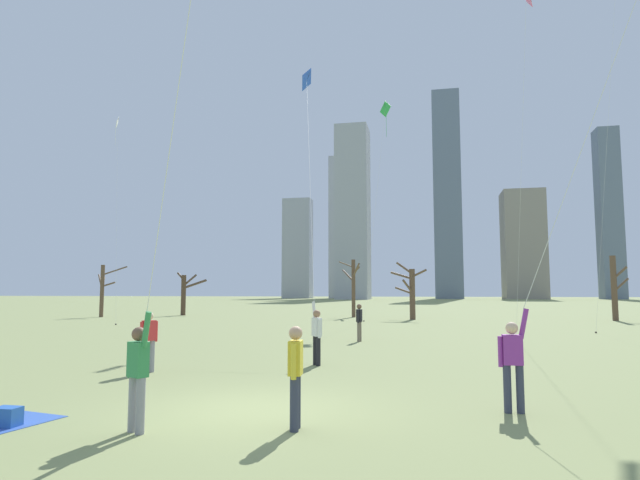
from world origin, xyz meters
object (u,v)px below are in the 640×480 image
at_px(bystander_watching_nearby, 149,339).
at_px(distant_kite_drifting_left_pink, 526,14).
at_px(bystander_strolling_midfield, 359,321).
at_px(bare_tree_rightmost, 185,292).
at_px(distant_kite_low_near_trees_white, 117,141).
at_px(picnic_spot, 2,418).
at_px(kite_flyer_midfield_left_blue, 313,235).
at_px(bare_tree_center, 353,285).
at_px(bare_tree_far_right_edge, 615,287).
at_px(kite_flyer_midfield_right_purple, 172,131).
at_px(bystander_far_off_by_trees, 295,371).
at_px(bare_tree_left_of_center, 411,291).
at_px(bare_tree_right_of_center, 103,289).
at_px(distant_kite_drifting_right_green, 384,125).
at_px(kite_flyer_far_back_orange, 570,202).

relative_size(bystander_watching_nearby, distant_kite_drifting_left_pink, 0.10).
bearing_deg(bystander_strolling_midfield, distant_kite_drifting_left_pink, 0.50).
bearing_deg(bare_tree_rightmost, distant_kite_low_near_trees_white, -88.33).
xyz_separation_m(distant_kite_low_near_trees_white, bare_tree_rightmost, (-0.35, 11.93, -10.69)).
relative_size(picnic_spot, bare_tree_rightmost, 0.52).
bearing_deg(bystander_strolling_midfield, bare_tree_rightmost, 130.78).
distance_m(kite_flyer_midfield_left_blue, picnic_spot, 12.27).
bearing_deg(bare_tree_center, bare_tree_far_right_edge, -4.03).
bearing_deg(distant_kite_drifting_left_pink, bare_tree_center, 116.62).
relative_size(kite_flyer_midfield_left_blue, picnic_spot, 7.53).
xyz_separation_m(kite_flyer_midfield_right_purple, picnic_spot, (-3.49, 1.11, -4.31)).
distance_m(distant_kite_low_near_trees_white, picnic_spot, 31.88).
distance_m(bystander_strolling_midfield, bystander_far_off_by_trees, 14.89).
height_order(distant_kite_drifting_left_pink, bare_tree_left_of_center, distant_kite_drifting_left_pink).
bearing_deg(bare_tree_left_of_center, bare_tree_far_right_edge, 5.29).
bearing_deg(bare_tree_right_of_center, bare_tree_rightmost, 40.13).
distance_m(distant_kite_drifting_right_green, distant_kite_low_near_trees_white, 18.99).
xyz_separation_m(bystander_far_off_by_trees, bare_tree_far_right_edge, (15.42, 34.79, 1.57)).
bearing_deg(bare_tree_rightmost, bystander_strolling_midfield, -49.22).
relative_size(kite_flyer_midfield_right_purple, distant_kite_drifting_right_green, 0.93).
relative_size(bystander_strolling_midfield, distant_kite_low_near_trees_white, 0.11).
distance_m(distant_kite_drifting_right_green, bare_tree_center, 13.83).
distance_m(kite_flyer_midfield_left_blue, bare_tree_rightmost, 31.59).
relative_size(bystander_far_off_by_trees, bare_tree_center, 0.34).
relative_size(kite_flyer_far_back_orange, bare_tree_left_of_center, 4.96).
height_order(bystander_strolling_midfield, distant_kite_drifting_right_green, distant_kite_drifting_right_green).
xyz_separation_m(distant_kite_drifting_left_pink, distant_kite_low_near_trees_white, (-25.77, 9.81, -1.33)).
height_order(picnic_spot, bare_tree_far_right_edge, bare_tree_far_right_edge).
relative_size(kite_flyer_midfield_left_blue, distant_kite_drifting_left_pink, 0.98).
distance_m(bystander_strolling_midfield, distant_kite_low_near_trees_white, 24.05).
xyz_separation_m(distant_kite_low_near_trees_white, bare_tree_right_of_center, (-5.67, 7.44, -10.39)).
bearing_deg(bare_tree_rightmost, picnic_spot, -68.19).
distance_m(bystander_far_off_by_trees, distant_kite_drifting_right_green, 31.92).
xyz_separation_m(bare_tree_rightmost, bare_tree_far_right_edge, (35.18, -1.87, 0.40)).
bearing_deg(bare_tree_center, distant_kite_drifting_right_green, -65.02).
bearing_deg(bystander_watching_nearby, bystander_far_off_by_trees, -42.63).
bearing_deg(bare_tree_far_right_edge, bystander_strolling_midfield, -129.41).
bearing_deg(bare_tree_left_of_center, kite_flyer_midfield_left_blue, -96.70).
bearing_deg(bystander_strolling_midfield, bare_tree_center, 98.88).
relative_size(kite_flyer_midfield_right_purple, bare_tree_rightmost, 3.77).
bearing_deg(bystander_watching_nearby, picnic_spot, -84.57).
height_order(bare_tree_center, bare_tree_right_of_center, bare_tree_center).
height_order(kite_flyer_midfield_left_blue, distant_kite_low_near_trees_white, kite_flyer_midfield_left_blue).
distance_m(bystander_watching_nearby, picnic_spot, 5.66).
relative_size(kite_flyer_midfield_left_blue, bare_tree_right_of_center, 3.48).
bearing_deg(distant_kite_drifting_left_pink, distant_kite_low_near_trees_white, 159.17).
bearing_deg(distant_kite_low_near_trees_white, distant_kite_drifting_left_pink, -20.83).
bearing_deg(bystander_far_off_by_trees, bare_tree_rightmost, 118.32).
relative_size(kite_flyer_midfield_left_blue, bystander_strolling_midfield, 9.42).
distance_m(kite_flyer_midfield_left_blue, bare_tree_right_of_center, 31.61).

